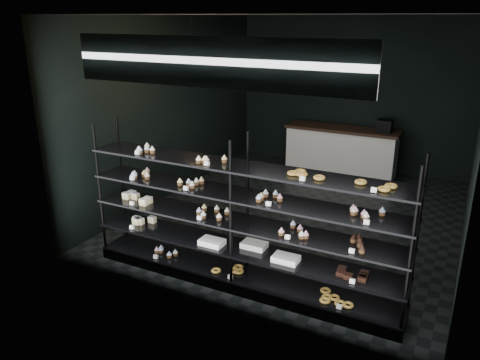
# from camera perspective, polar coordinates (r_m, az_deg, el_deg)

# --- Properties ---
(room) EXTENTS (5.01, 6.01, 3.20)m
(room) POSITION_cam_1_polar(r_m,az_deg,el_deg) (7.56, 7.84, 7.12)
(room) COLOR black
(room) RESTS_ON ground
(display_shelf) EXTENTS (4.00, 0.50, 1.91)m
(display_shelf) POSITION_cam_1_polar(r_m,az_deg,el_deg) (5.71, -0.28, -7.16)
(display_shelf) COLOR black
(display_shelf) RESTS_ON room
(signage) EXTENTS (3.30, 0.05, 0.50)m
(signage) POSITION_cam_1_polar(r_m,az_deg,el_deg) (4.75, -3.79, 14.12)
(signage) COLOR #0E1446
(signage) RESTS_ON room
(pendant_lamp) EXTENTS (0.34, 0.34, 0.90)m
(pendant_lamp) POSITION_cam_1_polar(r_m,az_deg,el_deg) (6.85, -5.77, 13.16)
(pendant_lamp) COLOR black
(pendant_lamp) RESTS_ON room
(service_counter) EXTENTS (2.35, 0.65, 1.23)m
(service_counter) POSITION_cam_1_polar(r_m,az_deg,el_deg) (10.15, 12.29, 3.63)
(service_counter) COLOR silver
(service_counter) RESTS_ON room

